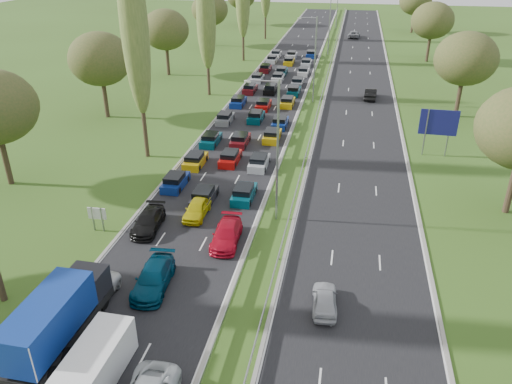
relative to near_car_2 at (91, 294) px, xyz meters
The scene contains 21 objects.
ground 51.19m from the near_car_2, 78.61° to the left, with size 260.00×260.00×0.00m, color #334F18.
near_carriageway 52.79m from the near_car_2, 86.35° to the left, with size 10.50×215.00×0.04m, color black.
far_carriageway 55.31m from the near_car_2, 72.25° to the left, with size 10.50×215.00×0.04m, color black.
central_reservation 53.64m from the near_car_2, 79.14° to the left, with size 2.36×215.00×0.32m.
lamp_columns 49.51m from the near_car_2, 78.15° to the left, with size 0.18×140.18×12.00m.
poplar_row 40.52m from the near_car_2, 98.73° to the left, with size 2.80×127.80×22.44m.
woodland_left 37.33m from the near_car_2, 116.55° to the left, with size 8.00×166.00×11.10m.
woodland_right 47.78m from the near_car_2, 51.21° to the left, with size 8.00×153.00×11.10m.
traffic_queue_fill 47.93m from the near_car_2, 85.99° to the left, with size 9.09×68.90×0.80m.
near_car_2 is the anchor object (origin of this frame).
near_car_3 9.58m from the near_car_2, 89.51° to the left, with size 1.96×4.82×1.40m, color black.
near_car_7 4.08m from the near_car_2, 34.13° to the left, with size 2.13×5.25×1.52m, color #05334C.
near_car_8 12.82m from the near_car_2, 74.73° to the left, with size 1.69×4.20×1.43m, color #C1B70C.
near_car_11 11.13m from the near_car_2, 51.83° to the left, with size 2.02×4.97×1.44m, color #B30B20.
far_car_0 15.12m from the near_car_2, ahead, with size 1.56×3.88×1.32m, color #A7AAB1.
far_car_1 54.75m from the near_car_2, 70.33° to the left, with size 1.66×4.77×1.57m, color black.
far_car_2 105.89m from the near_car_2, 81.78° to the left, with size 2.65×5.74×1.60m, color gray.
blue_lorry 3.74m from the near_car_2, 89.94° to the right, with size 2.36×8.50×3.59m.
white_van_rear 6.62m from the near_car_2, 59.15° to the right, with size 2.19×5.59×2.25m.
info_sign 9.36m from the near_car_2, 113.95° to the left, with size 1.50×0.16×2.10m.
direction_sign 39.45m from the near_car_2, 50.53° to the left, with size 4.00×0.21×5.20m.
Camera 1 is at (9.78, 6.42, 21.18)m, focal length 35.00 mm.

